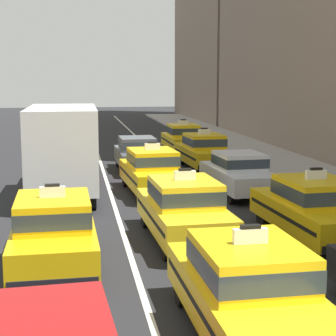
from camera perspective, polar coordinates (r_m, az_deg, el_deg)
The scene contains 13 objects.
lane_stripe_left_center at distance 25.60m, azimuth -6.38°, elevation -0.64°, with size 0.14×80.00×0.01m, color silver.
lane_stripe_center_right at distance 25.95m, azimuth 0.69°, elevation -0.45°, with size 0.14×80.00×0.01m, color silver.
taxi_left_second at distance 13.12m, azimuth -11.35°, elevation -6.13°, with size 1.91×4.60×1.96m.
box_truck_left_third at distance 20.92m, azimuth -10.39°, elevation 2.03°, with size 2.35×6.98×3.27m.
taxi_left_fourth at distance 27.55m, azimuth -9.66°, elevation 1.81°, with size 1.86×4.58×1.96m.
taxi_center_nearest at distance 9.58m, azimuth 7.91°, elevation -11.77°, with size 1.90×4.59×1.96m.
taxi_center_second at distance 14.97m, azimuth 1.59°, elevation -4.07°, with size 1.98×4.62×1.96m.
taxi_center_third at distance 21.12m, azimuth -1.62°, elevation -0.23°, with size 2.06×4.65×1.96m.
sedan_center_fourth at distance 26.31m, azimuth -3.11°, elevation 1.52°, with size 1.83×4.33×1.58m.
taxi_right_second at distance 15.55m, azimuth 14.28°, elevation -3.85°, with size 2.03×4.64×1.96m.
sedan_right_third at distance 21.04m, azimuth 7.07°, elevation -0.41°, with size 2.00×4.39×1.58m.
taxi_right_fourth at distance 26.96m, azimuth 3.56°, elevation 1.77°, with size 2.02×4.64×1.96m.
taxi_right_fifth at distance 32.48m, azimuth 1.50°, elevation 3.01°, with size 1.85×4.57×1.96m.
Camera 1 is at (-2.85, -5.21, 4.26)m, focal length 60.95 mm.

